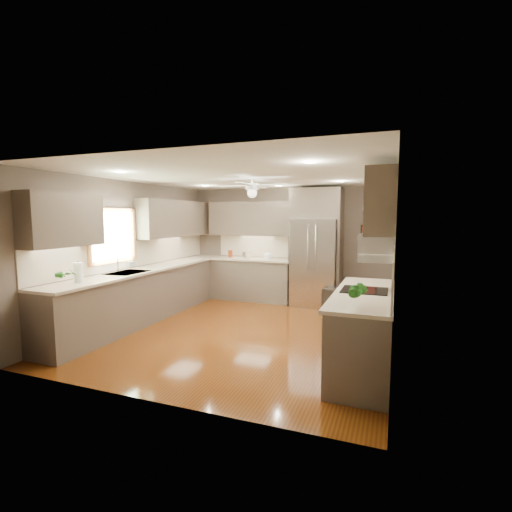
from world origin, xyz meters
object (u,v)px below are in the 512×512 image
Objects in this scene: canister_c at (249,254)px; canister_b at (244,255)px; canister_a at (230,254)px; soap_bottle at (132,264)px; stool at (337,301)px; paper_towel at (78,273)px; bowl at (268,258)px; refrigerator at (316,249)px; potted_plant_right at (358,291)px; microwave at (376,247)px; potted_plant_left at (67,274)px.

canister_b is at bearing 175.35° from canister_c.
canister_a is 0.76× the size of soap_bottle.
soap_bottle is 0.38× the size of stool.
bowl is at bearing 67.45° from paper_towel.
stool is at bearing -41.81° from refrigerator.
canister_c is at bearing 178.75° from refrigerator.
refrigerator reaches higher than canister_c.
potted_plant_right is at bearing -0.53° from paper_towel.
bowl is (0.55, 0.03, -0.04)m from canister_b.
canister_b is 1.64m from refrigerator.
paper_towel is at bearing -106.98° from canister_c.
stool is (-0.80, 2.24, -1.24)m from microwave.
canister_b is 0.05× the size of refrigerator.
refrigerator is at bearing 54.32° from paper_towel.
bowl is (0.42, 0.04, -0.06)m from canister_c.
bowl is 1.11m from refrigerator.
potted_plant_right reaches higher than bowl.
paper_towel is (-2.64, -3.68, -0.11)m from refrigerator.
bowl is at bearing 121.14° from potted_plant_right.
microwave is (3.31, -2.77, 0.46)m from canister_a.
bowl is 1.85m from stool.
paper_towel is (-1.13, -3.71, 0.05)m from canister_c.
canister_b is 0.24× the size of microwave.
potted_plant_left is 1.34× the size of bowl.
canister_c is 0.82× the size of soap_bottle.
canister_a is at bearing 178.16° from refrigerator.
canister_b is 0.63× the size of soap_bottle.
refrigerator is (-1.20, 3.71, 0.09)m from potted_plant_right.
refrigerator is 1.18m from stool.
soap_bottle is (-1.25, -2.43, 0.02)m from canister_c.
paper_towel is at bearing -99.94° from canister_a.
canister_a is 0.52× the size of paper_towel.
potted_plant_right is 4.42m from bowl.
soap_bottle is 0.09× the size of refrigerator.
potted_plant_left is 4.14m from microwave.
potted_plant_right is 1.02× the size of paper_towel.
canister_a is at bearing 176.29° from canister_c.
soap_bottle is 4.12m from microwave.
refrigerator is at bearing 55.77° from potted_plant_left.
canister_c is (0.48, -0.03, 0.01)m from canister_a.
potted_plant_right is (3.96, -1.32, 0.05)m from soap_bottle.
paper_towel is (-1.01, -3.72, 0.07)m from canister_b.
paper_towel is (-1.56, -3.75, 0.11)m from bowl.
paper_towel is (-0.66, -3.74, 0.06)m from canister_a.
canister_b is 0.42× the size of potted_plant_right.
canister_c is 3.88m from paper_towel.
canister_c is at bearing -3.71° from canister_a.
refrigerator is (1.51, -0.03, 0.16)m from canister_c.
paper_towel reaches higher than stool.
canister_a is at bearing 80.63° from potted_plant_left.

